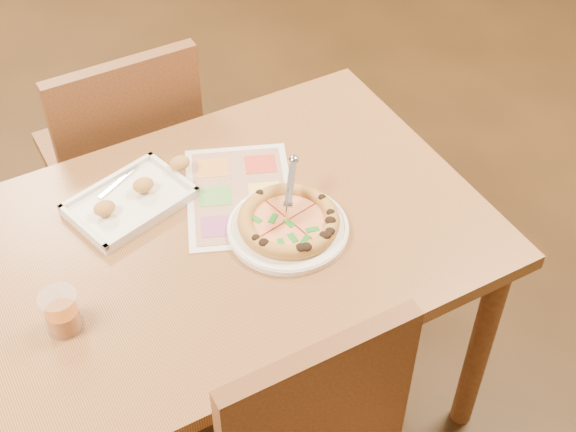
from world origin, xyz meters
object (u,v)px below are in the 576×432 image
dining_table (210,263)px  pizza_cutter (290,190)px  plate (288,229)px  appetizer_tray (133,199)px  glass_tumbler (62,314)px  pizza (289,221)px  chair_far (124,144)px  menu (240,195)px

dining_table → pizza_cutter: (0.21, -0.03, 0.17)m
plate → appetizer_tray: 0.39m
glass_tumbler → pizza_cutter: bearing=6.3°
dining_table → appetizer_tray: 0.24m
pizza → glass_tumbler: (-0.55, -0.02, 0.02)m
plate → appetizer_tray: (-0.28, 0.26, 0.01)m
pizza → pizza_cutter: pizza_cutter is taller
chair_far → plate: (0.18, -0.67, 0.16)m
pizza_cutter → appetizer_tray: (-0.31, 0.22, -0.07)m
glass_tumbler → dining_table: bearing=13.7°
pizza_cutter → plate: bearing=-178.2°
dining_table → pizza: bearing=-20.1°
dining_table → plate: size_ratio=4.57×
menu → dining_table: bearing=-144.7°
glass_tumbler → menu: glass_tumbler is taller
chair_far → pizza_cutter: 0.70m
dining_table → pizza: size_ratio=5.42×
glass_tumbler → menu: size_ratio=0.27×
plate → pizza: size_ratio=1.19×
pizza → menu: size_ratio=0.66×
menu → pizza_cutter: bearing=-58.1°
plate → menu: plate is taller
chair_far → plate: 0.71m
dining_table → pizza_cutter: bearing=-7.3°
chair_far → pizza_cutter: (0.21, -0.63, 0.24)m
menu → chair_far: bearing=104.5°
pizza_cutter → menu: bearing=67.8°
pizza_cutter → pizza: bearing=-177.3°
pizza_cutter → menu: 0.16m
pizza → appetizer_tray: appetizer_tray is taller
pizza → glass_tumbler: 0.55m
chair_far → pizza_cutter: bearing=108.1°
appetizer_tray → glass_tumbler: 0.38m
plate → pizza: pizza is taller
pizza → appetizer_tray: size_ratio=0.71×
dining_table → glass_tumbler: bearing=-166.3°
plate → pizza_cutter: size_ratio=2.22×
pizza → pizza_cutter: 0.07m
dining_table → glass_tumbler: size_ratio=13.17×
plate → glass_tumbler: 0.54m
pizza_cutter → menu: (-0.07, 0.12, -0.08)m
menu → glass_tumbler: bearing=-159.9°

